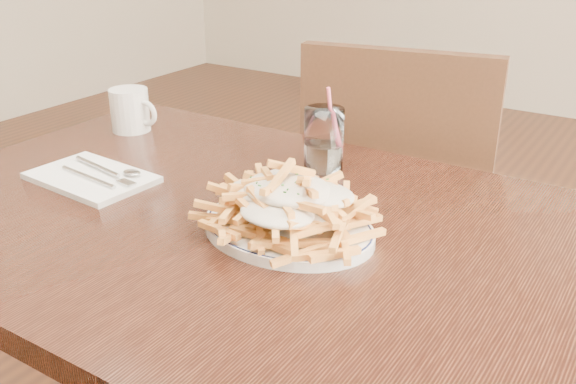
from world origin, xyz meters
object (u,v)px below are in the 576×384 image
Objects in this scene: fries_plate at (288,228)px; loaded_fries at (288,197)px; chair_far at (399,206)px; water_glass at (324,144)px; table at (240,256)px; coffee_mug at (131,110)px.

fries_plate is 1.11× the size of loaded_fries.
chair_far reaches higher than fries_plate.
water_glass is (-0.09, 0.26, 0.04)m from fries_plate.
chair_far is 0.69m from loaded_fries.
chair_far is at bearing 88.29° from water_glass.
fries_plate is (0.11, -0.02, 0.09)m from table.
loaded_fries reaches higher than fries_plate.
loaded_fries is 0.28m from water_glass.
table is at bearing 171.34° from loaded_fries.
fries_plate is at bearing -22.49° from coffee_mug.
water_glass is at bearing -91.71° from chair_far.
coffee_mug reaches higher than fries_plate.
coffee_mug is at bearing 157.51° from fries_plate.
table is 0.14m from fries_plate.
coffee_mug is (-0.48, -0.03, -0.00)m from water_glass.
water_glass reaches higher than fries_plate.
fries_plate reaches higher than table.
coffee_mug is at bearing 154.63° from table.
table is 1.28× the size of chair_far.
chair_far is 3.06× the size of fries_plate.
table is 4.35× the size of loaded_fries.
loaded_fries is at bearing -8.66° from table.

